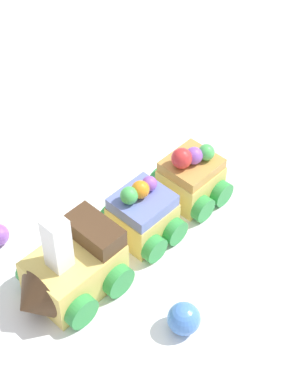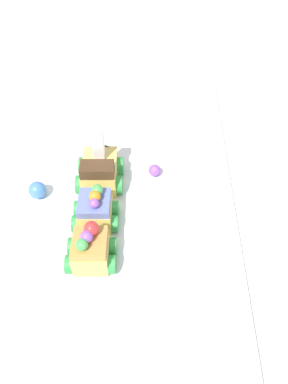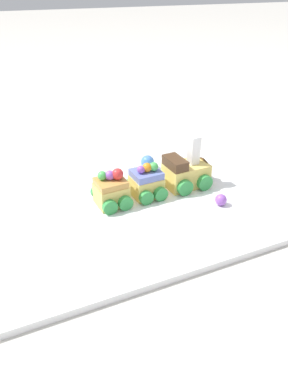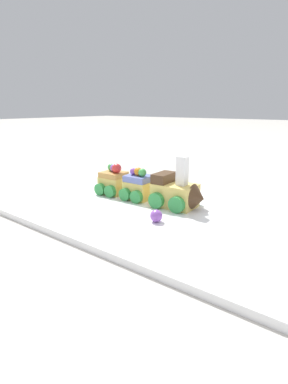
# 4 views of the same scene
# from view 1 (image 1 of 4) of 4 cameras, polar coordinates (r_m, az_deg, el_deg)

# --- Properties ---
(ground_plane) EXTENTS (10.00, 10.00, 0.00)m
(ground_plane) POSITION_cam_1_polar(r_m,az_deg,el_deg) (0.68, -4.52, -3.61)
(ground_plane) COLOR beige
(display_board) EXTENTS (0.78, 0.37, 0.01)m
(display_board) POSITION_cam_1_polar(r_m,az_deg,el_deg) (0.68, -4.54, -3.28)
(display_board) COLOR white
(display_board) RESTS_ON ground_plane
(cake_train_locomotive) EXTENTS (0.11, 0.08, 0.10)m
(cake_train_locomotive) POSITION_cam_1_polar(r_m,az_deg,el_deg) (0.60, -6.74, -7.05)
(cake_train_locomotive) COLOR #EACC66
(cake_train_locomotive) RESTS_ON display_board
(cake_car_blueberry) EXTENTS (0.06, 0.07, 0.07)m
(cake_car_blueberry) POSITION_cam_1_polar(r_m,az_deg,el_deg) (0.64, -0.16, -2.10)
(cake_car_blueberry) COLOR #EACC66
(cake_car_blueberry) RESTS_ON display_board
(cake_car_caramel) EXTENTS (0.06, 0.07, 0.07)m
(cake_car_caramel) POSITION_cam_1_polar(r_m,az_deg,el_deg) (0.68, 4.17, 1.25)
(cake_car_caramel) COLOR #EACC66
(cake_car_caramel) RESTS_ON display_board
(gumball_blue) EXTENTS (0.03, 0.03, 0.03)m
(gumball_blue) POSITION_cam_1_polar(r_m,az_deg,el_deg) (0.58, 3.57, -11.17)
(gumball_blue) COLOR #4C84E0
(gumball_blue) RESTS_ON display_board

